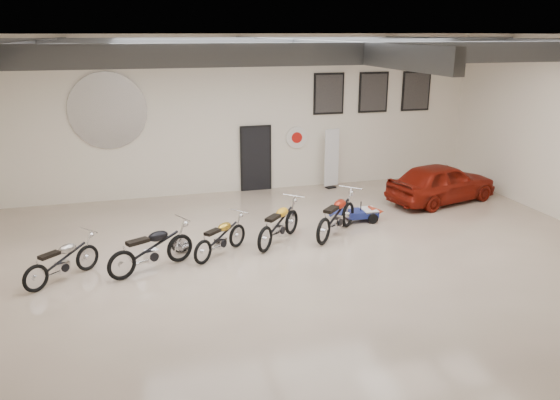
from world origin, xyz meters
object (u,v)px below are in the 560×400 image
object	(u,v)px
go_kart	(359,211)
motorcycle_silver	(62,260)
banner_stand	(332,160)
motorcycle_black	(151,248)
vintage_car	(442,182)
motorcycle_red	(336,215)
motorcycle_yellow	(279,223)
motorcycle_gold	(220,237)

from	to	relation	value
go_kart	motorcycle_silver	bearing A→B (deg)	-165.15
banner_stand	motorcycle_black	size ratio (longest dim) A/B	0.96
vintage_car	motorcycle_red	bearing A→B (deg)	99.57
motorcycle_silver	vintage_car	bearing A→B (deg)	-26.38
banner_stand	motorcycle_yellow	world-z (taller)	banner_stand
vintage_car	motorcycle_gold	bearing A→B (deg)	93.58
motorcycle_silver	motorcycle_red	distance (m)	6.61
banner_stand	go_kart	xyz separation A→B (m)	(-0.45, -3.36, -0.69)
motorcycle_black	motorcycle_silver	bearing A→B (deg)	153.92
motorcycle_black	vintage_car	bearing A→B (deg)	-8.89
motorcycle_yellow	go_kart	size ratio (longest dim) A/B	1.27
motorcycle_silver	go_kart	world-z (taller)	motorcycle_silver
motorcycle_gold	motorcycle_red	xyz separation A→B (m)	(3.10, 0.50, 0.09)
motorcycle_silver	go_kart	distance (m)	7.78
motorcycle_gold	motorcycle_yellow	bearing A→B (deg)	-25.55
go_kart	motorcycle_red	bearing A→B (deg)	-137.81
motorcycle_silver	banner_stand	bearing A→B (deg)	-8.12
banner_stand	vintage_car	xyz separation A→B (m)	(2.72, -2.38, -0.36)
motorcycle_black	vintage_car	size ratio (longest dim) A/B	0.56
banner_stand	go_kart	size ratio (longest dim) A/B	1.25
go_kart	banner_stand	bearing A→B (deg)	83.45
motorcycle_black	go_kart	world-z (taller)	motorcycle_black
banner_stand	motorcycle_black	world-z (taller)	banner_stand
motorcycle_red	vintage_car	bearing A→B (deg)	-19.95
vintage_car	go_kart	bearing A→B (deg)	92.75
vintage_car	motorcycle_black	bearing A→B (deg)	93.16
motorcycle_silver	motorcycle_black	size ratio (longest dim) A/B	0.88
motorcycle_gold	vintage_car	xyz separation A→B (m)	(7.28, 2.36, 0.16)
banner_stand	motorcycle_red	world-z (taller)	banner_stand
motorcycle_black	motorcycle_red	distance (m)	4.79
motorcycle_red	vintage_car	xyz separation A→B (m)	(4.19, 1.86, 0.06)
banner_stand	motorcycle_silver	bearing A→B (deg)	-160.62
motorcycle_silver	motorcycle_gold	size ratio (longest dim) A/B	1.01
banner_stand	motorcycle_yellow	size ratio (longest dim) A/B	0.98
motorcycle_black	go_kart	bearing A→B (deg)	-8.66
motorcycle_silver	motorcycle_red	xyz separation A→B (m)	(6.54, 0.96, 0.09)
motorcycle_silver	motorcycle_gold	world-z (taller)	motorcycle_silver
motorcycle_black	vintage_car	world-z (taller)	vintage_car
banner_stand	motorcycle_gold	distance (m)	6.60
go_kart	vintage_car	distance (m)	3.34
banner_stand	vintage_car	distance (m)	3.63
motorcycle_black	motorcycle_yellow	distance (m)	3.25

